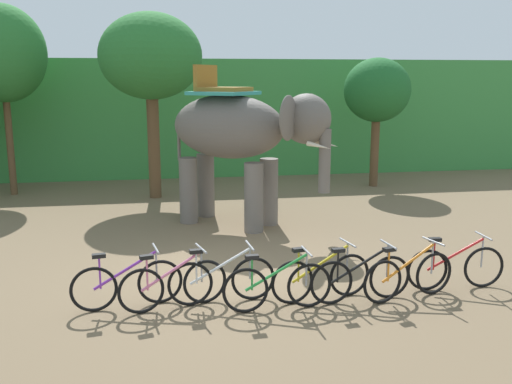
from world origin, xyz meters
TOP-DOWN VIEW (x-y plane):
  - ground_plane at (0.00, 0.00)m, footprint 80.00×80.00m
  - foliage_hedge at (0.00, 13.10)m, footprint 36.00×6.00m
  - tree_far_left at (-5.55, 8.14)m, footprint 2.49×2.49m
  - tree_left at (-1.30, 7.03)m, footprint 2.92×2.92m
  - tree_center_right at (5.73, 7.67)m, footprint 2.11×2.11m
  - elephant at (0.76, 3.44)m, footprint 3.91×3.43m
  - bike_purple at (-1.64, -1.20)m, footprint 1.69×0.52m
  - bike_pink at (-0.94, -1.35)m, footprint 1.67×0.60m
  - bike_white at (-0.19, -1.26)m, footprint 1.71×0.52m
  - bike_green at (0.62, -1.68)m, footprint 1.71×0.52m
  - bike_yellow at (1.38, -1.40)m, footprint 1.69×0.52m
  - bike_black at (1.99, -1.55)m, footprint 1.71×0.52m
  - bike_orange at (2.77, -1.58)m, footprint 1.67×0.59m
  - bike_red at (3.73, -1.30)m, footprint 1.71×0.52m

SIDE VIEW (x-z plane):
  - ground_plane at x=0.00m, z-range 0.00..0.00m
  - bike_purple at x=-1.64m, z-range -0.07..0.85m
  - bike_pink at x=-0.94m, z-range -0.07..0.85m
  - bike_white at x=-0.19m, z-range -0.07..0.85m
  - bike_green at x=0.62m, z-range -0.07..0.85m
  - bike_yellow at x=1.38m, z-range -0.07..0.85m
  - bike_black at x=1.99m, z-range -0.07..0.85m
  - bike_orange at x=2.77m, z-range -0.07..0.85m
  - bike_red at x=3.73m, z-range -0.07..0.85m
  - foliage_hedge at x=0.00m, z-range 0.00..4.12m
  - elephant at x=0.76m, z-range 0.31..4.09m
  - tree_center_right at x=5.73m, z-range 1.01..5.12m
  - tree_left at x=-1.30m, z-range 1.39..6.69m
  - tree_far_left at x=-5.55m, z-range 1.36..6.95m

